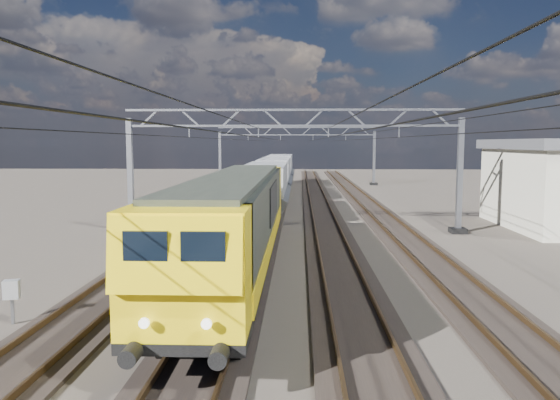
{
  "coord_description": "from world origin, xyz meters",
  "views": [
    {
      "loc": [
        0.36,
        -27.4,
        5.18
      ],
      "look_at": [
        -0.59,
        -0.95,
        2.4
      ],
      "focal_mm": 35.0,
      "sensor_mm": 36.0,
      "label": 1
    }
  ],
  "objects_px": {
    "hopper_wagon_lead": "(266,185)",
    "trackside_cabinet": "(12,291)",
    "locomotive": "(237,219)",
    "hopper_wagon_third": "(280,167)",
    "catenary_gantry_mid": "(293,165)",
    "catenary_gantry_far": "(297,153)",
    "hopper_wagon_mid": "(275,174)"
  },
  "relations": [
    {
      "from": "locomotive",
      "to": "hopper_wagon_lead",
      "type": "distance_m",
      "value": 17.7
    },
    {
      "from": "catenary_gantry_far",
      "to": "locomotive",
      "type": "xyz_separation_m",
      "value": [
        -2.0,
        -47.18,
        -1.58
      ]
    },
    {
      "from": "locomotive",
      "to": "hopper_wagon_lead",
      "type": "height_order",
      "value": "locomotive"
    },
    {
      "from": "catenary_gantry_far",
      "to": "hopper_wagon_third",
      "type": "bearing_deg",
      "value": -151.43
    },
    {
      "from": "catenary_gantry_mid",
      "to": "locomotive",
      "type": "distance_m",
      "value": 11.47
    },
    {
      "from": "locomotive",
      "to": "trackside_cabinet",
      "type": "relative_size",
      "value": 16.48
    },
    {
      "from": "locomotive",
      "to": "trackside_cabinet",
      "type": "bearing_deg",
      "value": -137.92
    },
    {
      "from": "locomotive",
      "to": "hopper_wagon_lead",
      "type": "bearing_deg",
      "value": 90.0
    },
    {
      "from": "hopper_wagon_lead",
      "to": "trackside_cabinet",
      "type": "xyz_separation_m",
      "value": [
        -5.86,
        -22.98,
        -1.26
      ]
    },
    {
      "from": "hopper_wagon_lead",
      "to": "trackside_cabinet",
      "type": "height_order",
      "value": "hopper_wagon_lead"
    },
    {
      "from": "catenary_gantry_mid",
      "to": "hopper_wagon_mid",
      "type": "relative_size",
      "value": 1.53
    },
    {
      "from": "catenary_gantry_mid",
      "to": "locomotive",
      "type": "height_order",
      "value": "catenary_gantry_mid"
    },
    {
      "from": "hopper_wagon_third",
      "to": "trackside_cabinet",
      "type": "distance_m",
      "value": 51.73
    },
    {
      "from": "locomotive",
      "to": "hopper_wagon_third",
      "type": "distance_m",
      "value": 46.1
    },
    {
      "from": "hopper_wagon_lead",
      "to": "hopper_wagon_third",
      "type": "bearing_deg",
      "value": 90.0
    },
    {
      "from": "hopper_wagon_lead",
      "to": "hopper_wagon_third",
      "type": "height_order",
      "value": "same"
    },
    {
      "from": "trackside_cabinet",
      "to": "hopper_wagon_third",
      "type": "bearing_deg",
      "value": 69.23
    },
    {
      "from": "catenary_gantry_far",
      "to": "locomotive",
      "type": "relative_size",
      "value": 0.94
    },
    {
      "from": "catenary_gantry_mid",
      "to": "trackside_cabinet",
      "type": "bearing_deg",
      "value": -115.5
    },
    {
      "from": "locomotive",
      "to": "hopper_wagon_mid",
      "type": "height_order",
      "value": "locomotive"
    },
    {
      "from": "hopper_wagon_third",
      "to": "hopper_wagon_lead",
      "type": "bearing_deg",
      "value": -90.0
    },
    {
      "from": "hopper_wagon_lead",
      "to": "catenary_gantry_far",
      "type": "bearing_deg",
      "value": 86.12
    },
    {
      "from": "hopper_wagon_lead",
      "to": "hopper_wagon_third",
      "type": "distance_m",
      "value": 28.4
    },
    {
      "from": "hopper_wagon_lead",
      "to": "hopper_wagon_mid",
      "type": "bearing_deg",
      "value": 90.0
    },
    {
      "from": "catenary_gantry_mid",
      "to": "catenary_gantry_far",
      "type": "xyz_separation_m",
      "value": [
        0.0,
        36.0,
        0.0
      ]
    },
    {
      "from": "catenary_gantry_far",
      "to": "hopper_wagon_lead",
      "type": "height_order",
      "value": "catenary_gantry_far"
    },
    {
      "from": "locomotive",
      "to": "hopper_wagon_mid",
      "type": "relative_size",
      "value": 1.62
    },
    {
      "from": "hopper_wagon_lead",
      "to": "hopper_wagon_third",
      "type": "relative_size",
      "value": 1.0
    },
    {
      "from": "locomotive",
      "to": "trackside_cabinet",
      "type": "xyz_separation_m",
      "value": [
        -5.86,
        -5.29,
        -1.35
      ]
    },
    {
      "from": "catenary_gantry_far",
      "to": "hopper_wagon_mid",
      "type": "relative_size",
      "value": 1.53
    },
    {
      "from": "hopper_wagon_lead",
      "to": "locomotive",
      "type": "bearing_deg",
      "value": -90.0
    },
    {
      "from": "locomotive",
      "to": "hopper_wagon_third",
      "type": "xyz_separation_m",
      "value": [
        -0.0,
        46.1,
        -0.09
      ]
    }
  ]
}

